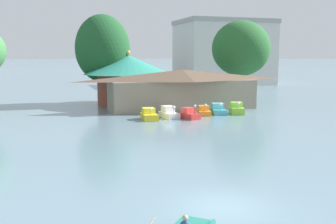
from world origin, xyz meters
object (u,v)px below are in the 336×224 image
(pedal_boat_white, at_px, (169,113))
(green_roof_pavilion, at_px, (128,76))
(pedal_boat_yellow, at_px, (149,115))
(pedal_boat_cyan, at_px, (218,110))
(pedal_boat_lime, at_px, (236,109))
(shoreline_tree_right, at_px, (241,48))
(background_building_block, at_px, (224,53))
(pedal_boat_orange, at_px, (204,111))
(pedal_boat_red, at_px, (189,114))
(boathouse, at_px, (182,89))
(shoreline_tree_mid, at_px, (103,49))

(pedal_boat_white, height_order, green_roof_pavilion, green_roof_pavilion)
(pedal_boat_yellow, bearing_deg, pedal_boat_cyan, 103.89)
(pedal_boat_yellow, bearing_deg, pedal_boat_lime, 99.42)
(pedal_boat_white, bearing_deg, shoreline_tree_right, 122.56)
(background_building_block, bearing_deg, pedal_boat_orange, -118.14)
(pedal_boat_red, relative_size, shoreline_tree_right, 0.22)
(pedal_boat_cyan, height_order, green_roof_pavilion, green_roof_pavilion)
(boathouse, height_order, green_roof_pavilion, green_roof_pavilion)
(pedal_boat_yellow, bearing_deg, pedal_boat_white, 108.39)
(shoreline_tree_mid, bearing_deg, pedal_boat_lime, -48.21)
(pedal_boat_cyan, distance_m, pedal_boat_lime, 2.27)
(pedal_boat_lime, bearing_deg, pedal_boat_white, -69.51)
(pedal_boat_red, distance_m, green_roof_pavilion, 15.75)
(boathouse, bearing_deg, pedal_boat_orange, -83.59)
(boathouse, height_order, shoreline_tree_mid, shoreline_tree_mid)
(pedal_boat_red, distance_m, pedal_boat_lime, 7.03)
(green_roof_pavilion, distance_m, shoreline_tree_right, 18.47)
(pedal_boat_red, height_order, background_building_block, background_building_block)
(pedal_boat_orange, xyz_separation_m, shoreline_tree_mid, (-9.50, 14.99, 7.53))
(green_roof_pavilion, xyz_separation_m, shoreline_tree_right, (18.04, 0.39, 3.94))
(boathouse, relative_size, shoreline_tree_mid, 1.59)
(pedal_boat_red, height_order, green_roof_pavilion, green_roof_pavilion)
(pedal_boat_orange, relative_size, pedal_boat_lime, 0.91)
(pedal_boat_orange, relative_size, boathouse, 0.12)
(boathouse, distance_m, shoreline_tree_mid, 13.91)
(pedal_boat_red, height_order, pedal_boat_orange, pedal_boat_red)
(pedal_boat_yellow, bearing_deg, shoreline_tree_right, 131.94)
(pedal_boat_white, height_order, background_building_block, background_building_block)
(pedal_boat_yellow, height_order, pedal_boat_white, pedal_boat_white)
(boathouse, distance_m, green_roof_pavilion, 9.23)
(pedal_boat_yellow, distance_m, shoreline_tree_mid, 18.07)
(pedal_boat_white, relative_size, shoreline_tree_mid, 0.24)
(shoreline_tree_mid, bearing_deg, background_building_block, 42.21)
(pedal_boat_white, xyz_separation_m, pedal_boat_red, (1.91, -1.42, -0.03))
(pedal_boat_yellow, xyz_separation_m, shoreline_tree_mid, (-2.47, 16.27, 7.47))
(background_building_block, bearing_deg, shoreline_tree_mid, -137.79)
(pedal_boat_red, distance_m, background_building_block, 55.57)
(green_roof_pavilion, bearing_deg, pedal_boat_white, -82.65)
(pedal_boat_red, bearing_deg, shoreline_tree_mid, -175.70)
(shoreline_tree_right, bearing_deg, pedal_boat_orange, -131.68)
(pedal_boat_lime, relative_size, boathouse, 0.14)
(pedal_boat_white, distance_m, shoreline_tree_right, 22.69)
(pedal_boat_red, height_order, boathouse, boathouse)
(pedal_boat_lime, distance_m, shoreline_tree_mid, 21.78)
(green_roof_pavilion, bearing_deg, pedal_boat_orange, -63.83)
(pedal_boat_cyan, bearing_deg, pedal_boat_red, -53.73)
(pedal_boat_lime, bearing_deg, shoreline_tree_mid, -120.20)
(pedal_boat_white, height_order, pedal_boat_cyan, pedal_boat_white)
(pedal_boat_yellow, height_order, green_roof_pavilion, green_roof_pavilion)
(pedal_boat_white, distance_m, pedal_boat_cyan, 6.56)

